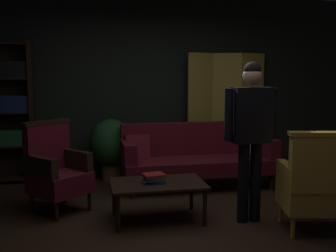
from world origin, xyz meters
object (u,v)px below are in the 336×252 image
at_px(coffee_table, 158,187).
at_px(armchair_wing_left, 56,169).
at_px(standing_figure, 251,127).
at_px(bookshelf, 1,108).
at_px(velvet_couch, 197,154).
at_px(armchair_gilt_accent, 313,184).
at_px(book_green_cloth, 154,179).
at_px(folding_screen, 226,111).
at_px(potted_plant, 111,145).
at_px(book_red_leather, 154,175).
at_px(book_navy_cloth, 154,181).

xyz_separation_m(coffee_table, armchair_wing_left, (-1.09, 0.55, 0.12)).
xyz_separation_m(coffee_table, standing_figure, (0.96, -0.22, 0.65)).
height_order(bookshelf, velvet_couch, bookshelf).
relative_size(armchair_gilt_accent, book_green_cloth, 5.60).
relative_size(bookshelf, standing_figure, 1.20).
bearing_deg(armchair_gilt_accent, standing_figure, 139.99).
bearing_deg(folding_screen, bookshelf, -179.73).
bearing_deg(folding_screen, potted_plant, -173.34).
distance_m(potted_plant, book_red_leather, 1.82).
relative_size(bookshelf, coffee_table, 2.05).
distance_m(velvet_couch, potted_plant, 1.29).
distance_m(bookshelf, book_green_cloth, 2.80).
xyz_separation_m(folding_screen, armchair_gilt_accent, (-0.03, -2.64, -0.50)).
relative_size(bookshelf, velvet_couch, 0.97).
height_order(book_green_cloth, book_red_leather, book_red_leather).
bearing_deg(coffee_table, book_green_cloth, -175.52).
relative_size(velvet_couch, armchair_wing_left, 2.04).
distance_m(armchair_gilt_accent, armchair_wing_left, 2.80).
xyz_separation_m(armchair_gilt_accent, standing_figure, (-0.49, 0.41, 0.54)).
height_order(folding_screen, book_green_cloth, folding_screen).
xyz_separation_m(coffee_table, armchair_gilt_accent, (1.45, -0.64, 0.12)).
height_order(bookshelf, book_red_leather, bookshelf).
distance_m(potted_plant, book_navy_cloth, 1.82).
height_order(folding_screen, armchair_wing_left, folding_screen).
xyz_separation_m(armchair_wing_left, standing_figure, (2.04, -0.77, 0.54)).
relative_size(folding_screen, potted_plant, 2.07).
bearing_deg(book_navy_cloth, bookshelf, 133.32).
xyz_separation_m(bookshelf, book_red_leather, (1.87, -1.99, -0.59)).
height_order(folding_screen, bookshelf, bookshelf).
bearing_deg(velvet_couch, book_navy_cloth, -123.56).
height_order(book_navy_cloth, book_red_leather, book_red_leather).
bearing_deg(armchair_gilt_accent, book_navy_cloth, 156.96).
xyz_separation_m(bookshelf, book_navy_cloth, (1.87, -1.99, -0.65)).
bearing_deg(standing_figure, book_green_cloth, 167.59).
distance_m(coffee_table, armchair_wing_left, 1.22).
bearing_deg(standing_figure, armchair_wing_left, 159.39).
bearing_deg(book_green_cloth, armchair_wing_left, 152.29).
xyz_separation_m(armchair_gilt_accent, book_red_leather, (-1.49, 0.63, 0.01)).
relative_size(book_navy_cloth, book_red_leather, 1.09).
relative_size(armchair_gilt_accent, book_red_leather, 4.80).
bearing_deg(armchair_wing_left, coffee_table, -26.67).
bearing_deg(velvet_couch, book_green_cloth, -123.56).
bearing_deg(book_green_cloth, armchair_gilt_accent, -23.04).
bearing_deg(book_navy_cloth, coffee_table, 4.48).
xyz_separation_m(folding_screen, book_green_cloth, (-1.52, -2.00, -0.52)).
distance_m(standing_figure, book_navy_cloth, 1.18).
relative_size(armchair_wing_left, book_navy_cloth, 4.41).
height_order(armchair_gilt_accent, potted_plant, armchair_gilt_accent).
bearing_deg(folding_screen, book_red_leather, -127.24).
distance_m(armchair_wing_left, book_green_cloth, 1.18).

